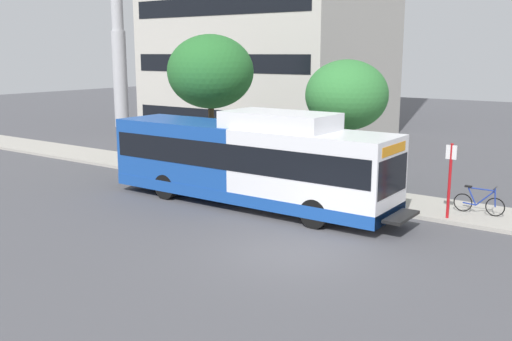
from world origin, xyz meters
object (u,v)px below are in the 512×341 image
object	(u,v)px
transit_bus	(249,161)
bus_stop_sign_pole	(450,175)
street_tree_mid_block	(211,72)
street_tree_near_stop	(347,95)
bicycle_parked	(479,202)

from	to	relation	value
transit_bus	bus_stop_sign_pole	bearing A→B (deg)	-72.66
street_tree_mid_block	street_tree_near_stop	bearing A→B (deg)	-91.25
bicycle_parked	street_tree_mid_block	size ratio (longest dim) A/B	0.27
street_tree_mid_block	bicycle_parked	bearing A→B (deg)	-94.49
bus_stop_sign_pole	street_tree_near_stop	bearing A→B (deg)	67.91
bus_stop_sign_pole	street_tree_near_stop	xyz separation A→B (m)	(2.02, 4.98, 2.37)
bicycle_parked	bus_stop_sign_pole	bearing A→B (deg)	147.34
street_tree_near_stop	street_tree_mid_block	distance (m)	7.39
street_tree_near_stop	street_tree_mid_block	size ratio (longest dim) A/B	0.82
bus_stop_sign_pole	transit_bus	bearing A→B (deg)	107.34
street_tree_mid_block	bus_stop_sign_pole	bearing A→B (deg)	-100.04
transit_bus	street_tree_mid_block	bearing A→B (deg)	51.36
bicycle_parked	street_tree_mid_block	bearing A→B (deg)	85.51
bus_stop_sign_pole	bicycle_parked	bearing A→B (deg)	-32.66
transit_bus	bicycle_parked	distance (m)	8.40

